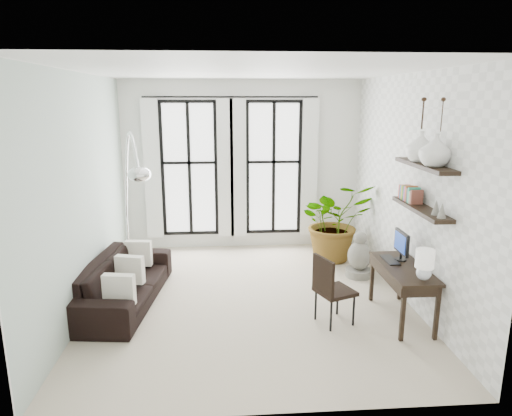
{
  "coord_description": "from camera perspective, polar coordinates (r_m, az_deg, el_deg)",
  "views": [
    {
      "loc": [
        -0.36,
        -6.14,
        2.85
      ],
      "look_at": [
        0.11,
        0.3,
        1.3
      ],
      "focal_mm": 32.0,
      "sensor_mm": 36.0,
      "label": 1
    }
  ],
  "objects": [
    {
      "name": "desk",
      "position": [
        6.21,
        18.11,
        -7.49
      ],
      "size": [
        0.52,
        1.24,
        1.13
      ],
      "color": "black",
      "rests_on": "floor"
    },
    {
      "name": "floor",
      "position": [
        6.78,
        -0.73,
        -11.33
      ],
      "size": [
        5.0,
        5.0,
        0.0
      ],
      "primitive_type": "plane",
      "color": "beige",
      "rests_on": "ground"
    },
    {
      "name": "vase_a",
      "position": [
        5.74,
        21.51,
        6.76
      ],
      "size": [
        0.37,
        0.37,
        0.38
      ],
      "primitive_type": "imported",
      "color": "white",
      "rests_on": "shelf_upper"
    },
    {
      "name": "wall_right",
      "position": [
        6.79,
        18.56,
        2.21
      ],
      "size": [
        0.0,
        5.0,
        5.0
      ],
      "primitive_type": "plane",
      "rotation": [
        1.57,
        0.0,
        -1.57
      ],
      "color": "white",
      "rests_on": "floor"
    },
    {
      "name": "sofa",
      "position": [
        6.82,
        -16.22,
        -8.78
      ],
      "size": [
        1.12,
        2.31,
        0.65
      ],
      "primitive_type": "imported",
      "rotation": [
        0.0,
        0.0,
        1.45
      ],
      "color": "black",
      "rests_on": "floor"
    },
    {
      "name": "arc_lamp",
      "position": [
        6.86,
        -15.38,
        4.56
      ],
      "size": [
        0.74,
        1.23,
        2.4
      ],
      "color": "silver",
      "rests_on": "floor"
    },
    {
      "name": "windows",
      "position": [
        8.67,
        -3.05,
        4.95
      ],
      "size": [
        3.26,
        0.13,
        2.65
      ],
      "color": "white",
      "rests_on": "wall_back"
    },
    {
      "name": "wall_back",
      "position": [
        8.74,
        -1.74,
        5.29
      ],
      "size": [
        4.5,
        0.0,
        4.5
      ],
      "primitive_type": "plane",
      "rotation": [
        1.57,
        0.0,
        0.0
      ],
      "color": "white",
      "rests_on": "floor"
    },
    {
      "name": "throw_pillows",
      "position": [
        6.73,
        -15.48,
        -7.41
      ],
      "size": [
        0.4,
        1.52,
        0.4
      ],
      "color": "silver",
      "rests_on": "sofa"
    },
    {
      "name": "vase_b",
      "position": [
        6.1,
        19.91,
        7.24
      ],
      "size": [
        0.37,
        0.37,
        0.38
      ],
      "primitive_type": "imported",
      "color": "white",
      "rests_on": "shelf_upper"
    },
    {
      "name": "wall_shelves",
      "position": [
        6.08,
        19.92,
        2.07
      ],
      "size": [
        0.25,
        1.3,
        0.6
      ],
      "color": "black",
      "rests_on": "wall_right"
    },
    {
      "name": "ceiling",
      "position": [
        6.16,
        -0.82,
        16.78
      ],
      "size": [
        5.0,
        5.0,
        0.0
      ],
      "primitive_type": "plane",
      "color": "white",
      "rests_on": "wall_back"
    },
    {
      "name": "desk_chair",
      "position": [
        5.97,
        9.23,
        -9.6
      ],
      "size": [
        0.57,
        0.57,
        0.92
      ],
      "rotation": [
        0.0,
        0.0,
        0.38
      ],
      "color": "black",
      "rests_on": "floor"
    },
    {
      "name": "wall_left",
      "position": [
        6.55,
        -20.84,
        1.63
      ],
      "size": [
        0.0,
        5.0,
        5.0
      ],
      "primitive_type": "plane",
      "rotation": [
        1.57,
        0.0,
        1.57
      ],
      "color": "#ABBFB3",
      "rests_on": "floor"
    },
    {
      "name": "plant",
      "position": [
        8.28,
        9.81,
        -1.62
      ],
      "size": [
        1.45,
        1.31,
        1.43
      ],
      "primitive_type": "imported",
      "rotation": [
        0.0,
        0.0,
        0.17
      ],
      "color": "#2D7228",
      "rests_on": "floor"
    },
    {
      "name": "buddha",
      "position": [
        7.66,
        12.79,
        -6.09
      ],
      "size": [
        0.43,
        0.43,
        0.77
      ],
      "color": "gray",
      "rests_on": "floor"
    }
  ]
}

